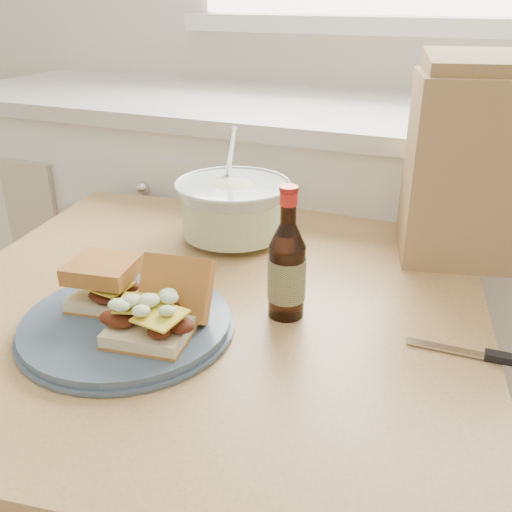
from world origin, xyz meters
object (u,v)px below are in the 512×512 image
at_px(dining_table, 210,350).
at_px(beer_bottle, 287,269).
at_px(paper_bag, 481,171).
at_px(plate, 127,324).
at_px(coleslaw_bowl, 233,211).

bearing_deg(dining_table, beer_bottle, -11.45).
bearing_deg(paper_bag, plate, -147.32).
relative_size(plate, paper_bag, 0.92).
xyz_separation_m(dining_table, plate, (-0.06, -0.14, 0.12)).
distance_m(plate, paper_bag, 0.67).
height_order(dining_table, coleslaw_bowl, coleslaw_bowl).
height_order(dining_table, beer_bottle, beer_bottle).
xyz_separation_m(beer_bottle, paper_bag, (0.24, 0.34, 0.09)).
xyz_separation_m(dining_table, beer_bottle, (0.14, -0.00, 0.19)).
bearing_deg(coleslaw_bowl, paper_bag, 12.70).
relative_size(dining_table, plate, 3.33).
height_order(dining_table, paper_bag, paper_bag).
bearing_deg(paper_bag, dining_table, -153.03).
relative_size(plate, coleslaw_bowl, 1.34).
bearing_deg(plate, beer_bottle, 33.81).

